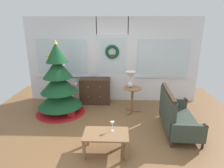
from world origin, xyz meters
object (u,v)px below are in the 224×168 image
wine_glass (112,124)px  side_table (132,95)px  gift_box (71,113)px  settee_sofa (175,115)px  table_lamp (130,77)px  dresser_cabinet (95,91)px  christmas_tree (59,87)px  coffee_table (106,136)px

wine_glass → side_table: bearing=74.3°
gift_box → side_table: bearing=11.9°
settee_sofa → table_lamp: size_ratio=3.33×
dresser_cabinet → table_lamp: table_lamp is taller
settee_sofa → side_table: size_ratio=2.10×
table_lamp → wine_glass: table_lamp is taller
settee_sofa → wine_glass: 1.59m
christmas_tree → settee_sofa: christmas_tree is taller
dresser_cabinet → gift_box: dresser_cabinet is taller
side_table → table_lamp: table_lamp is taller
settee_sofa → dresser_cabinet: bearing=142.0°
table_lamp → coffee_table: bearing=-106.2°
side_table → gift_box: size_ratio=3.81×
coffee_table → gift_box: bearing=124.9°
settee_sofa → wine_glass: bearing=-151.6°
dresser_cabinet → wine_glass: bearing=-75.2°
christmas_tree → dresser_cabinet: bearing=39.0°
table_lamp → christmas_tree: bearing=-175.6°
gift_box → coffee_table: bearing=-55.1°
dresser_cabinet → side_table: bearing=-28.8°
settee_sofa → side_table: settee_sofa is taller
table_lamp → gift_box: 1.84m
coffee_table → wine_glass: bearing=39.6°
settee_sofa → side_table: (-0.91, 0.96, 0.12)m
christmas_tree → table_lamp: bearing=4.4°
settee_sofa → wine_glass: settee_sofa is taller
dresser_cabinet → wine_glass: size_ratio=4.63×
side_table → wine_glass: size_ratio=3.58×
dresser_cabinet → christmas_tree: bearing=-141.0°
christmas_tree → gift_box: (0.34, -0.23, -0.65)m
wine_glass → gift_box: wine_glass is taller
settee_sofa → gift_box: 2.62m
christmas_tree → gift_box: 0.77m
coffee_table → table_lamp: bearing=73.8°
coffee_table → gift_box: coffee_table is taller
coffee_table → wine_glass: size_ratio=4.32×
side_table → wine_glass: side_table is taller
christmas_tree → settee_sofa: 3.02m
dresser_cabinet → coffee_table: 2.46m
coffee_table → side_table: bearing=71.7°
side_table → gift_box: side_table is taller
christmas_tree → settee_sofa: (2.87, -0.85, -0.37)m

